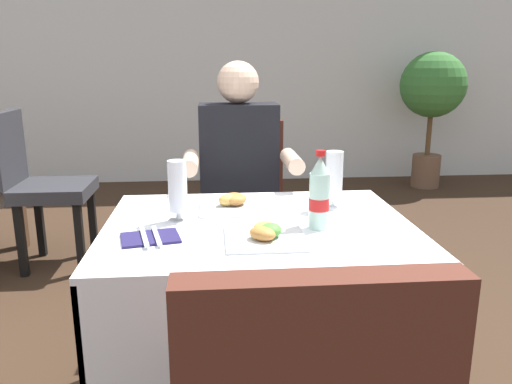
# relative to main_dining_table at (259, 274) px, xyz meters

# --- Properties ---
(back_wall) EXTENTS (11.00, 0.12, 3.08)m
(back_wall) POSITION_rel_main_dining_table_xyz_m (-0.08, 3.89, 0.98)
(back_wall) COLOR silver
(back_wall) RESTS_ON ground
(main_dining_table) EXTENTS (1.01, 0.80, 0.74)m
(main_dining_table) POSITION_rel_main_dining_table_xyz_m (0.00, 0.00, 0.00)
(main_dining_table) COLOR white
(main_dining_table) RESTS_ON ground
(chair_far_diner_seat) EXTENTS (0.44, 0.50, 0.97)m
(chair_far_diner_seat) POSITION_rel_main_dining_table_xyz_m (0.00, 0.79, -0.00)
(chair_far_diner_seat) COLOR #4C2319
(chair_far_diner_seat) RESTS_ON ground
(seated_diner_far) EXTENTS (0.50, 0.46, 1.26)m
(seated_diner_far) POSITION_rel_main_dining_table_xyz_m (-0.03, 0.68, 0.15)
(seated_diner_far) COLOR #282D42
(seated_diner_far) RESTS_ON ground
(plate_near_camera) EXTENTS (0.24, 0.24, 0.05)m
(plate_near_camera) POSITION_rel_main_dining_table_xyz_m (0.01, -0.17, 0.20)
(plate_near_camera) COLOR white
(plate_near_camera) RESTS_ON main_dining_table
(plate_far_diner) EXTENTS (0.23, 0.23, 0.06)m
(plate_far_diner) POSITION_rel_main_dining_table_xyz_m (-0.08, 0.18, 0.20)
(plate_far_diner) COLOR white
(plate_far_diner) RESTS_ON main_dining_table
(beer_glass_left) EXTENTS (0.07, 0.07, 0.21)m
(beer_glass_left) POSITION_rel_main_dining_table_xyz_m (-0.26, 0.04, 0.29)
(beer_glass_left) COLOR white
(beer_glass_left) RESTS_ON main_dining_table
(beer_glass_middle) EXTENTS (0.07, 0.07, 0.21)m
(beer_glass_middle) POSITION_rel_main_dining_table_xyz_m (0.29, 0.15, 0.29)
(beer_glass_middle) COLOR white
(beer_glass_middle) RESTS_ON main_dining_table
(cola_bottle_primary) EXTENTS (0.07, 0.07, 0.25)m
(cola_bottle_primary) POSITION_rel_main_dining_table_xyz_m (0.18, -0.07, 0.29)
(cola_bottle_primary) COLOR silver
(cola_bottle_primary) RESTS_ON main_dining_table
(napkin_cutlery_set) EXTENTS (0.19, 0.20, 0.01)m
(napkin_cutlery_set) POSITION_rel_main_dining_table_xyz_m (-0.34, -0.13, 0.19)
(napkin_cutlery_set) COLOR #231E4C
(napkin_cutlery_set) RESTS_ON main_dining_table
(background_chair_right) EXTENTS (0.50, 0.44, 0.97)m
(background_chair_right) POSITION_rel_main_dining_table_xyz_m (-1.21, 1.53, -0.00)
(background_chair_right) COLOR #2D2D33
(background_chair_right) RESTS_ON ground
(potted_plant_corner) EXTENTS (0.65, 0.65, 1.36)m
(potted_plant_corner) POSITION_rel_main_dining_table_xyz_m (2.05, 3.34, 0.40)
(potted_plant_corner) COLOR brown
(potted_plant_corner) RESTS_ON ground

